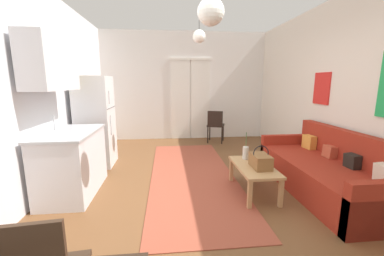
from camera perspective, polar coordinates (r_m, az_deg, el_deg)
name	(u,v)px	position (r m, az deg, el deg)	size (l,w,h in m)	color
ground_plane	(204,198)	(3.47, 2.90, -16.31)	(4.94, 7.50, 0.10)	brown
wall_back	(185,87)	(6.57, -1.69, 9.78)	(4.54, 0.13, 2.85)	white
wall_right	(365,90)	(4.08, 35.96, 7.29)	(0.12, 7.10, 2.85)	silver
wall_left	(20,92)	(3.51, -35.85, 7.05)	(0.12, 7.10, 2.85)	silver
area_rug	(192,175)	(4.10, 0.03, -11.06)	(1.35, 3.71, 0.01)	#9E4733
couch	(327,173)	(3.94, 29.61, -9.29)	(0.92, 2.17, 0.86)	maroon
coffee_table	(254,169)	(3.48, 14.55, -9.53)	(0.48, 0.92, 0.40)	tan
bamboo_vase	(246,153)	(3.68, 12.69, -5.81)	(0.09, 0.09, 0.41)	beige
handbag	(261,161)	(3.36, 16.06, -7.57)	(0.22, 0.34, 0.31)	brown
refrigerator	(96,122)	(4.73, -22.03, 1.40)	(0.61, 0.66, 1.65)	white
kitchen_counter	(67,138)	(3.66, -27.65, -2.08)	(0.64, 1.16, 2.11)	silver
accent_chair	(216,124)	(6.14, 5.64, 0.91)	(0.52, 0.51, 0.83)	black
pendant_lamp_near	(211,12)	(2.87, 4.45, 25.93)	(0.30, 0.30, 0.72)	black
pendant_lamp_far	(199,36)	(4.46, 1.71, 21.04)	(0.23, 0.23, 0.64)	black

